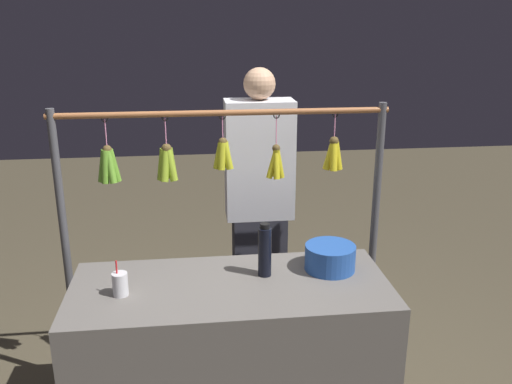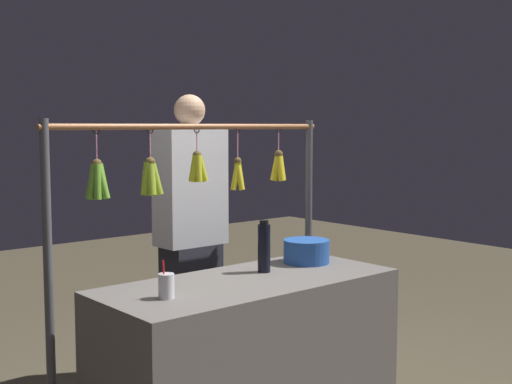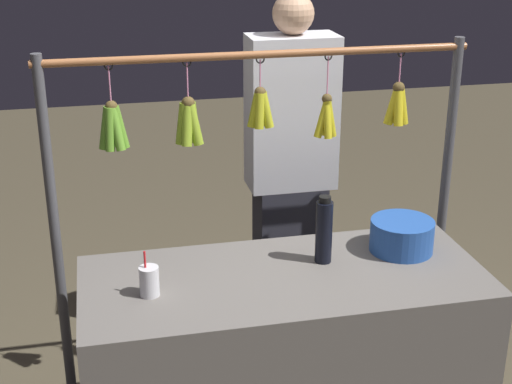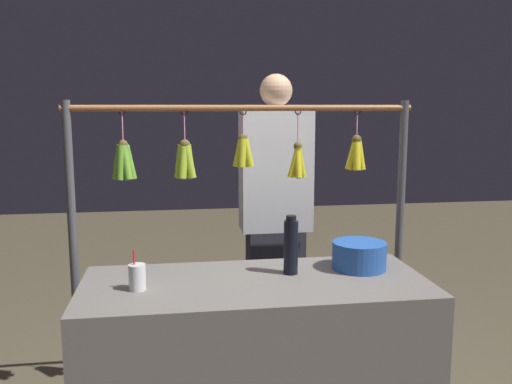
{
  "view_description": "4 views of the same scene",
  "coord_description": "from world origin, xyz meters",
  "px_view_note": "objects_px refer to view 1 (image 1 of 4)",
  "views": [
    {
      "loc": [
        0.16,
        2.42,
        2.07
      ],
      "look_at": [
        -0.13,
        0.0,
        1.29
      ],
      "focal_mm": 38.29,
      "sensor_mm": 36.0,
      "label": 1
    },
    {
      "loc": [
        2.2,
        2.61,
        1.59
      ],
      "look_at": [
        -0.05,
        0.0,
        1.26
      ],
      "focal_mm": 47.74,
      "sensor_mm": 36.0,
      "label": 2
    },
    {
      "loc": [
        0.66,
        2.48,
        2.16
      ],
      "look_at": [
        0.11,
        0.0,
        1.17
      ],
      "focal_mm": 51.97,
      "sensor_mm": 36.0,
      "label": 3
    },
    {
      "loc": [
        0.35,
        2.37,
        1.6
      ],
      "look_at": [
        -0.0,
        0.0,
        1.22
      ],
      "focal_mm": 38.3,
      "sensor_mm": 36.0,
      "label": 4
    }
  ],
  "objects_px": {
    "water_bottle": "(265,251)",
    "vendor_person": "(259,210)",
    "drink_cup": "(120,284)",
    "blue_bucket": "(330,257)"
  },
  "relations": [
    {
      "from": "water_bottle",
      "to": "drink_cup",
      "type": "xyz_separation_m",
      "value": [
        0.71,
        0.13,
        -0.08
      ]
    },
    {
      "from": "water_bottle",
      "to": "vendor_person",
      "type": "distance_m",
      "value": 0.78
    },
    {
      "from": "drink_cup",
      "to": "vendor_person",
      "type": "height_order",
      "value": "vendor_person"
    },
    {
      "from": "water_bottle",
      "to": "vendor_person",
      "type": "relative_size",
      "value": 0.16
    },
    {
      "from": "drink_cup",
      "to": "vendor_person",
      "type": "relative_size",
      "value": 0.1
    },
    {
      "from": "water_bottle",
      "to": "vendor_person",
      "type": "height_order",
      "value": "vendor_person"
    },
    {
      "from": "drink_cup",
      "to": "vendor_person",
      "type": "distance_m",
      "value": 1.19
    },
    {
      "from": "drink_cup",
      "to": "vendor_person",
      "type": "xyz_separation_m",
      "value": [
        -0.78,
        -0.9,
        0.02
      ]
    },
    {
      "from": "vendor_person",
      "to": "drink_cup",
      "type": "bearing_deg",
      "value": 49.32
    },
    {
      "from": "vendor_person",
      "to": "blue_bucket",
      "type": "bearing_deg",
      "value": 110.42
    }
  ]
}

